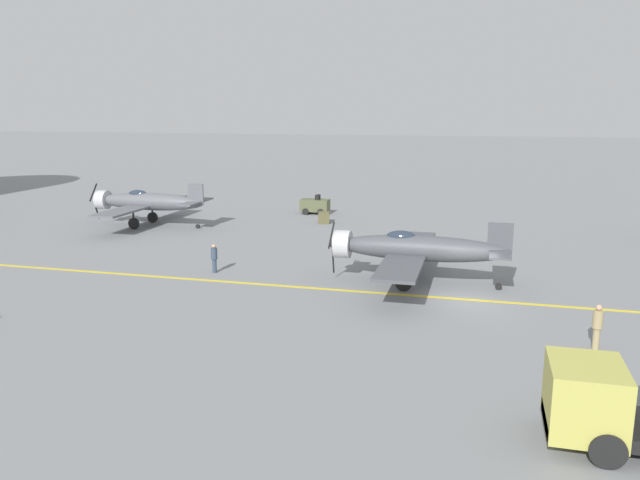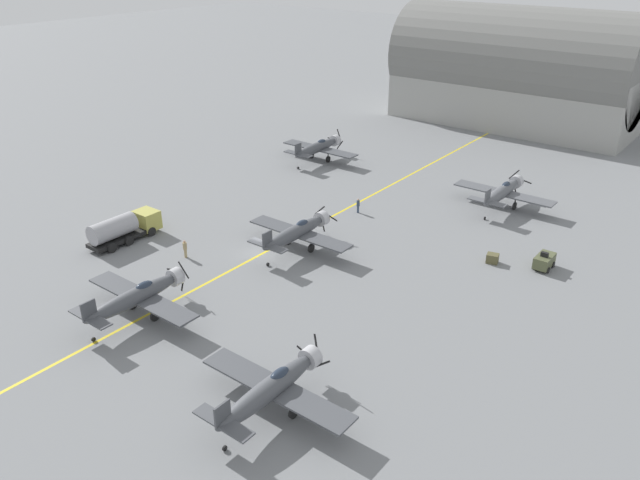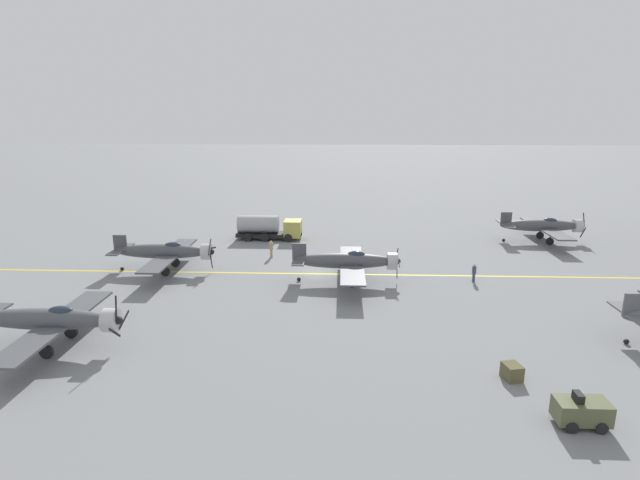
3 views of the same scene
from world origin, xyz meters
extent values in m
plane|color=slate|center=(0.00, 0.00, 0.00)|extent=(400.00, 400.00, 0.00)
cube|color=yellow|center=(0.00, 0.00, 0.00)|extent=(0.30, 160.00, 0.01)
ellipsoid|color=#46484D|center=(-0.24, -15.14, 2.05)|extent=(1.50, 9.50, 1.42)
cylinder|color=#B7B7BC|center=(-0.24, -10.69, 2.05)|extent=(1.58, 0.90, 1.58)
ellipsoid|color=#232D3D|center=(-0.24, -14.00, 2.61)|extent=(0.80, 1.70, 0.76)
cube|color=#46484D|center=(-0.24, -14.38, 1.71)|extent=(12.00, 2.10, 0.16)
cube|color=#46484D|center=(-0.24, -19.23, 2.20)|extent=(4.40, 1.10, 0.12)
cube|color=#46484D|center=(-0.24, -19.23, 2.85)|extent=(0.14, 1.30, 1.60)
sphere|color=black|center=(-0.24, -10.19, 2.05)|extent=(0.56, 0.56, 0.56)
cube|color=black|center=(0.03, -10.19, 1.22)|extent=(0.67, 0.06, 1.71)
cube|color=black|center=(0.35, -10.19, 2.70)|extent=(1.28, 0.06, 1.39)
cube|color=black|center=(-1.09, -10.19, 2.23)|extent=(1.74, 0.06, 0.50)
cylinder|color=black|center=(-1.74, -14.38, 1.08)|extent=(0.14, 0.14, 1.26)
cylinder|color=black|center=(-1.74, -14.38, 0.45)|extent=(0.22, 0.90, 0.90)
cylinder|color=black|center=(1.26, -14.38, 1.08)|extent=(0.14, 0.14, 1.26)
cylinder|color=black|center=(1.26, -14.38, 0.45)|extent=(0.22, 0.90, 0.90)
cylinder|color=black|center=(-0.24, -19.29, 0.18)|extent=(0.12, 0.36, 0.36)
cube|color=#585A5F|center=(14.28, 21.99, 2.20)|extent=(4.40, 1.10, 0.12)
cube|color=#585A5F|center=(14.28, 21.99, 2.85)|extent=(0.14, 1.30, 1.60)
cylinder|color=black|center=(14.28, 21.93, 0.18)|extent=(0.12, 0.36, 0.36)
ellipsoid|color=#484B50|center=(2.23, 2.73, 2.05)|extent=(1.50, 9.50, 1.42)
cylinder|color=#B7B7BC|center=(2.23, 7.18, 2.05)|extent=(1.58, 0.90, 1.58)
ellipsoid|color=#232D3D|center=(2.23, 3.87, 2.61)|extent=(0.80, 1.70, 0.76)
cube|color=#484B50|center=(2.23, 3.49, 1.71)|extent=(12.00, 2.10, 0.16)
cube|color=#484B50|center=(2.23, -1.36, 2.20)|extent=(4.40, 1.10, 0.12)
cube|color=#484B50|center=(2.23, -1.36, 2.85)|extent=(0.14, 1.30, 1.60)
sphere|color=black|center=(2.23, 7.68, 2.05)|extent=(0.56, 0.56, 0.56)
cube|color=black|center=(3.07, 7.68, 2.29)|extent=(1.72, 0.06, 0.62)
cube|color=black|center=(1.60, 7.68, 2.66)|extent=(1.36, 0.06, 1.32)
cube|color=black|center=(2.02, 7.68, 1.20)|extent=(0.56, 0.06, 1.73)
cylinder|color=black|center=(0.73, 3.49, 1.08)|extent=(0.14, 0.14, 1.26)
cylinder|color=black|center=(0.73, 3.49, 0.45)|extent=(0.22, 0.90, 0.90)
cylinder|color=black|center=(3.73, 3.49, 1.08)|extent=(0.14, 0.14, 1.26)
cylinder|color=black|center=(3.73, 3.49, 0.45)|extent=(0.22, 0.90, 0.90)
cylinder|color=black|center=(2.23, -1.42, 0.18)|extent=(0.12, 0.36, 0.36)
ellipsoid|color=#494B50|center=(16.43, -17.08, 2.05)|extent=(1.50, 9.50, 1.42)
cylinder|color=#B7B7BC|center=(16.43, -12.63, 2.05)|extent=(1.58, 0.90, 1.58)
ellipsoid|color=#232D3D|center=(16.43, -15.94, 2.61)|extent=(0.80, 1.70, 0.76)
cube|color=#494B50|center=(16.43, -16.32, 1.71)|extent=(12.00, 2.10, 0.16)
sphere|color=black|center=(16.43, -12.13, 2.05)|extent=(0.56, 0.56, 0.56)
cube|color=black|center=(17.11, -12.13, 1.49)|extent=(1.44, 0.06, 1.22)
cube|color=black|center=(16.58, -12.13, 2.91)|extent=(0.43, 0.06, 1.75)
cube|color=black|center=(15.61, -12.13, 1.74)|extent=(1.69, 0.06, 0.74)
cylinder|color=black|center=(14.93, -16.32, 1.08)|extent=(0.14, 0.14, 1.26)
cylinder|color=black|center=(14.93, -16.32, 0.45)|extent=(0.22, 0.90, 0.90)
cylinder|color=black|center=(17.93, -16.32, 1.08)|extent=(0.14, 0.14, 1.26)
cylinder|color=black|center=(17.93, -16.32, 0.45)|extent=(0.22, 0.90, 0.90)
ellipsoid|color=#47494E|center=(-13.50, 26.47, 2.05)|extent=(1.50, 9.50, 1.42)
cylinder|color=#B7B7BC|center=(-13.50, 30.92, 2.05)|extent=(1.57, 0.90, 1.58)
ellipsoid|color=#232D3D|center=(-13.50, 27.61, 2.61)|extent=(0.80, 1.70, 0.76)
cube|color=#47494E|center=(-13.50, 27.23, 1.71)|extent=(12.00, 2.10, 0.16)
cube|color=#47494E|center=(-13.50, 22.38, 2.20)|extent=(4.40, 1.10, 0.12)
cube|color=#47494E|center=(-13.50, 22.38, 2.85)|extent=(0.14, 1.30, 1.60)
sphere|color=black|center=(-13.50, 31.42, 2.05)|extent=(0.56, 0.56, 0.56)
cube|color=black|center=(-13.15, 31.42, 2.85)|extent=(0.83, 0.06, 1.66)
cube|color=black|center=(-14.37, 31.42, 1.95)|extent=(1.75, 0.06, 0.33)
cube|color=black|center=(-12.98, 31.42, 1.35)|extent=(1.15, 0.06, 1.49)
cylinder|color=black|center=(-15.00, 27.23, 1.08)|extent=(0.14, 0.14, 1.26)
cylinder|color=black|center=(-15.00, 27.23, 0.45)|extent=(0.22, 0.90, 0.90)
cylinder|color=black|center=(-12.00, 27.23, 1.08)|extent=(0.14, 0.14, 1.26)
cylinder|color=black|center=(-12.00, 27.23, 0.45)|extent=(0.22, 0.90, 0.90)
cylinder|color=black|center=(-13.50, 22.32, 0.18)|extent=(0.12, 0.36, 0.36)
cube|color=black|center=(-13.44, -6.42, 0.62)|extent=(2.25, 8.00, 0.40)
cube|color=#B2AD4C|center=(-13.44, -3.46, 1.42)|extent=(2.50, 2.08, 2.00)
cylinder|color=#9E9EA3|center=(-13.44, -7.74, 1.93)|extent=(2.10, 4.96, 2.10)
cylinder|color=black|center=(-14.63, -3.94, 0.50)|extent=(0.30, 1.00, 1.00)
cylinder|color=black|center=(-12.25, -3.94, 0.50)|extent=(0.30, 1.00, 1.00)
cylinder|color=black|center=(-14.63, -6.82, 0.50)|extent=(0.30, 1.00, 1.00)
cylinder|color=black|center=(-12.25, -6.82, 0.50)|extent=(0.30, 1.00, 1.00)
cylinder|color=black|center=(-14.63, -8.90, 0.50)|extent=(0.30, 1.00, 1.00)
cylinder|color=black|center=(-12.25, -8.90, 0.50)|extent=(0.30, 1.00, 1.00)
cube|color=#515638|center=(23.66, 14.59, 0.80)|extent=(1.40, 2.60, 1.10)
cube|color=black|center=(23.66, 14.33, 1.57)|extent=(0.70, 0.36, 0.44)
cylinder|color=black|center=(22.97, 15.30, 0.30)|extent=(0.20, 0.60, 0.60)
cylinder|color=black|center=(24.34, 15.30, 0.30)|extent=(0.20, 0.60, 0.60)
cylinder|color=black|center=(22.97, 13.87, 0.30)|extent=(0.20, 0.60, 0.60)
cylinder|color=black|center=(24.34, 13.87, 0.30)|extent=(0.20, 0.60, 0.60)
cylinder|color=#334256|center=(1.70, 14.83, 0.41)|extent=(0.26, 0.26, 0.82)
cylinder|color=#334256|center=(1.70, 14.83, 1.16)|extent=(0.38, 0.38, 0.68)
sphere|color=tan|center=(1.70, 14.83, 1.61)|extent=(0.22, 0.22, 0.22)
cylinder|color=tan|center=(-5.53, -5.07, 0.44)|extent=(0.28, 0.28, 0.89)
cylinder|color=tan|center=(-5.53, -5.07, 1.26)|extent=(0.41, 0.41, 0.74)
sphere|color=tan|center=(-5.53, -5.07, 1.75)|extent=(0.24, 0.24, 0.24)
cube|color=brown|center=(19.26, 12.61, 0.47)|extent=(1.31, 1.17, 0.93)
camera|label=1|loc=(-31.38, -0.29, 9.52)|focal=35.00mm
camera|label=2|loc=(39.02, -40.77, 28.77)|focal=35.00mm
camera|label=3|loc=(46.24, 2.40, 15.32)|focal=28.00mm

